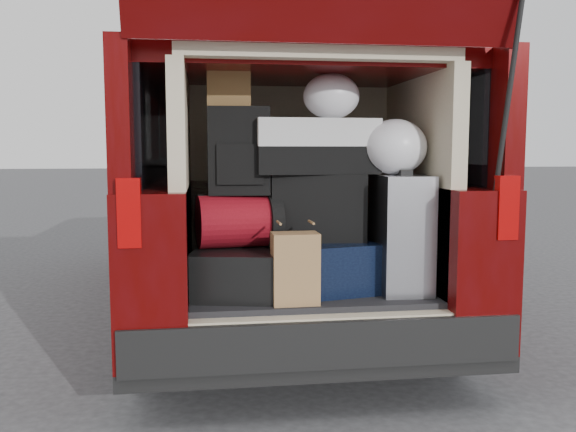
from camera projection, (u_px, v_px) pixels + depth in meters
name	position (u px, v px, depth m)	size (l,w,h in m)	color
ground	(312.00, 399.00, 3.17)	(80.00, 80.00, 0.00)	#333335
minivan	(272.00, 197.00, 4.89)	(1.90, 5.35, 2.77)	black
load_floor	(304.00, 332.00, 3.41)	(1.24, 1.05, 0.55)	black
black_hardshell	(239.00, 270.00, 3.17)	(0.43, 0.59, 0.24)	black
navy_hardshell	(316.00, 263.00, 3.27)	(0.49, 0.60, 0.26)	black
silver_roller	(400.00, 233.00, 3.18)	(0.25, 0.41, 0.61)	white
kraft_bag	(295.00, 268.00, 2.92)	(0.22, 0.14, 0.34)	#A7824B
red_duffel	(239.00, 221.00, 3.15)	(0.42, 0.27, 0.27)	maroon
black_soft_case	(317.00, 207.00, 3.24)	(0.49, 0.29, 0.35)	black
backpack	(239.00, 151.00, 3.14)	(0.31, 0.19, 0.45)	black
twotone_duffel	(314.00, 146.00, 3.21)	(0.64, 0.33, 0.29)	silver
grocery_sack_lower	(229.00, 88.00, 3.13)	(0.22, 0.18, 0.20)	brown
plastic_bag_center	(331.00, 96.00, 3.18)	(0.30, 0.28, 0.24)	white
plastic_bag_right	(395.00, 147.00, 3.15)	(0.33, 0.31, 0.29)	white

